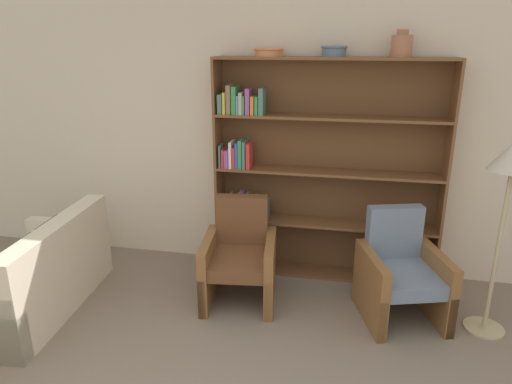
{
  "coord_description": "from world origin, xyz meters",
  "views": [
    {
      "loc": [
        0.59,
        -1.57,
        2.27
      ],
      "look_at": [
        -0.21,
        2.37,
        0.95
      ],
      "focal_mm": 32.0,
      "sensor_mm": 36.0,
      "label": 1
    }
  ],
  "objects_px": {
    "bowl_cream": "(334,50)",
    "couch": "(35,278)",
    "floor_lamp": "(512,171)",
    "vase_tall": "(402,45)",
    "bowl_olive": "(269,52)",
    "bookshelf": "(307,174)",
    "armchair_leather": "(240,258)",
    "armchair_cushioned": "(401,273)"
  },
  "relations": [
    {
      "from": "armchair_leather",
      "to": "floor_lamp",
      "type": "distance_m",
      "value": 2.32
    },
    {
      "from": "couch",
      "to": "bookshelf",
      "type": "bearing_deg",
      "value": -67.25
    },
    {
      "from": "armchair_cushioned",
      "to": "bowl_cream",
      "type": "bearing_deg",
      "value": -58.93
    },
    {
      "from": "vase_tall",
      "to": "armchair_leather",
      "type": "bearing_deg",
      "value": -154.78
    },
    {
      "from": "bowl_olive",
      "to": "bowl_cream",
      "type": "distance_m",
      "value": 0.59
    },
    {
      "from": "armchair_leather",
      "to": "floor_lamp",
      "type": "bearing_deg",
      "value": 170.39
    },
    {
      "from": "vase_tall",
      "to": "couch",
      "type": "height_order",
      "value": "vase_tall"
    },
    {
      "from": "vase_tall",
      "to": "armchair_cushioned",
      "type": "relative_size",
      "value": 0.25
    },
    {
      "from": "bookshelf",
      "to": "armchair_leather",
      "type": "relative_size",
      "value": 2.35
    },
    {
      "from": "bookshelf",
      "to": "floor_lamp",
      "type": "distance_m",
      "value": 1.76
    },
    {
      "from": "vase_tall",
      "to": "bowl_cream",
      "type": "bearing_deg",
      "value": 180.0
    },
    {
      "from": "bookshelf",
      "to": "armchair_leather",
      "type": "xyz_separation_m",
      "value": [
        -0.53,
        -0.64,
        -0.65
      ]
    },
    {
      "from": "couch",
      "to": "vase_tall",
      "type": "bearing_deg",
      "value": -73.92
    },
    {
      "from": "floor_lamp",
      "to": "bowl_olive",
      "type": "bearing_deg",
      "value": 160.36
    },
    {
      "from": "bookshelf",
      "to": "couch",
      "type": "distance_m",
      "value": 2.67
    },
    {
      "from": "bookshelf",
      "to": "bowl_olive",
      "type": "bearing_deg",
      "value": -176.26
    },
    {
      "from": "bowl_olive",
      "to": "vase_tall",
      "type": "xyz_separation_m",
      "value": [
        1.16,
        0.0,
        0.06
      ]
    },
    {
      "from": "couch",
      "to": "armchair_leather",
      "type": "bearing_deg",
      "value": -77.4
    },
    {
      "from": "floor_lamp",
      "to": "vase_tall",
      "type": "bearing_deg",
      "value": 138.98
    },
    {
      "from": "bowl_olive",
      "to": "bowl_cream",
      "type": "relative_size",
      "value": 1.16
    },
    {
      "from": "couch",
      "to": "floor_lamp",
      "type": "bearing_deg",
      "value": -88.01
    },
    {
      "from": "bowl_cream",
      "to": "couch",
      "type": "distance_m",
      "value": 3.33
    },
    {
      "from": "vase_tall",
      "to": "floor_lamp",
      "type": "height_order",
      "value": "vase_tall"
    },
    {
      "from": "vase_tall",
      "to": "armchair_cushioned",
      "type": "bearing_deg",
      "value": -79.69
    },
    {
      "from": "bookshelf",
      "to": "armchair_leather",
      "type": "bearing_deg",
      "value": -129.85
    },
    {
      "from": "bookshelf",
      "to": "floor_lamp",
      "type": "relative_size",
      "value": 1.35
    },
    {
      "from": "bookshelf",
      "to": "vase_tall",
      "type": "xyz_separation_m",
      "value": [
        0.77,
        -0.03,
        1.2
      ]
    },
    {
      "from": "bookshelf",
      "to": "floor_lamp",
      "type": "height_order",
      "value": "bookshelf"
    },
    {
      "from": "bowl_cream",
      "to": "floor_lamp",
      "type": "distance_m",
      "value": 1.76
    },
    {
      "from": "bookshelf",
      "to": "armchair_cushioned",
      "type": "relative_size",
      "value": 2.35
    },
    {
      "from": "bowl_olive",
      "to": "floor_lamp",
      "type": "distance_m",
      "value": 2.24
    },
    {
      "from": "armchair_leather",
      "to": "bowl_cream",
      "type": "bearing_deg",
      "value": -147.18
    },
    {
      "from": "bowl_olive",
      "to": "armchair_leather",
      "type": "xyz_separation_m",
      "value": [
        -0.14,
        -0.61,
        -1.79
      ]
    },
    {
      "from": "vase_tall",
      "to": "bowl_olive",
      "type": "bearing_deg",
      "value": 180.0
    },
    {
      "from": "couch",
      "to": "bowl_olive",
      "type": "bearing_deg",
      "value": -63.16
    },
    {
      "from": "floor_lamp",
      "to": "armchair_leather",
      "type": "bearing_deg",
      "value": 177.6
    },
    {
      "from": "bowl_cream",
      "to": "vase_tall",
      "type": "bearing_deg",
      "value": 0.0
    },
    {
      "from": "bowl_cream",
      "to": "couch",
      "type": "height_order",
      "value": "bowl_cream"
    },
    {
      "from": "couch",
      "to": "floor_lamp",
      "type": "relative_size",
      "value": 1.0
    },
    {
      "from": "vase_tall",
      "to": "armchair_cushioned",
      "type": "xyz_separation_m",
      "value": [
        0.11,
        -0.61,
        -1.85
      ]
    },
    {
      "from": "bowl_olive",
      "to": "armchair_leather",
      "type": "bearing_deg",
      "value": -103.12
    },
    {
      "from": "vase_tall",
      "to": "armchair_leather",
      "type": "relative_size",
      "value": 0.25
    }
  ]
}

